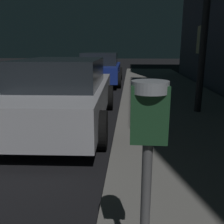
{
  "coord_description": "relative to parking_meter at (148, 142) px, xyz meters",
  "views": [
    {
      "loc": [
        4.27,
        -0.8,
        1.65
      ],
      "look_at": [
        4.07,
        1.92,
        0.94
      ],
      "focal_mm": 39.79,
      "sensor_mm": 36.0,
      "label": 1
    }
  ],
  "objects": [
    {
      "name": "parking_meter",
      "position": [
        0.0,
        0.0,
        0.0
      ],
      "size": [
        0.19,
        0.19,
        1.34
      ],
      "color": "#59595B",
      "rests_on": "sidewalk"
    },
    {
      "name": "car_silver",
      "position": [
        -1.52,
        3.95,
        -0.45
      ],
      "size": [
        2.13,
        4.53,
        1.43
      ],
      "color": "#B7B7BF",
      "rests_on": "ground"
    },
    {
      "name": "car_blue",
      "position": [
        -1.52,
        10.54,
        -0.46
      ],
      "size": [
        2.08,
        4.49,
        1.43
      ],
      "color": "navy",
      "rests_on": "ground"
    }
  ]
}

